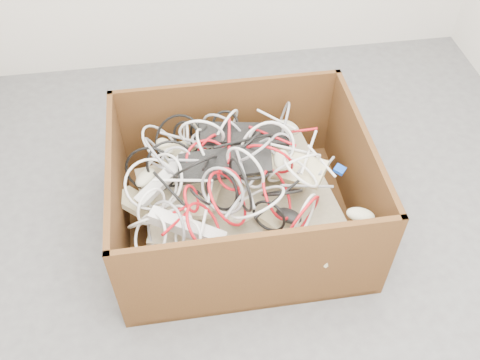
{
  "coord_description": "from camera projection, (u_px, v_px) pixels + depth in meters",
  "views": [
    {
      "loc": [
        -0.4,
        -1.42,
        2.04
      ],
      "look_at": [
        -0.16,
        0.14,
        0.3
      ],
      "focal_mm": 39.94,
      "sensor_mm": 36.0,
      "label": 1
    }
  ],
  "objects": [
    {
      "name": "vga_plug",
      "position": [
        340.0,
        170.0,
        2.29
      ],
      "size": [
        0.06,
        0.06,
        0.03
      ],
      "primitive_type": "cube",
      "rotation": [
        0.09,
        0.14,
        -0.73
      ],
      "color": "#0C3AB6",
      "rests_on": "keyboard_pile"
    },
    {
      "name": "mice_scatter",
      "position": [
        245.0,
        171.0,
        2.31
      ],
      "size": [
        0.98,
        0.69,
        0.18
      ],
      "color": "#C0BC9A",
      "rests_on": "keyboard_pile"
    },
    {
      "name": "keyboard_pile",
      "position": [
        234.0,
        182.0,
        2.36
      ],
      "size": [
        0.97,
        0.79,
        0.36
      ],
      "color": "#C7C08C",
      "rests_on": "cardboard_box"
    },
    {
      "name": "ground",
      "position": [
        279.0,
        241.0,
        2.49
      ],
      "size": [
        3.0,
        3.0,
        0.0
      ],
      "primitive_type": "plane",
      "color": "#4C4C4E",
      "rests_on": "ground"
    },
    {
      "name": "cardboard_box",
      "position": [
        238.0,
        207.0,
        2.45
      ],
      "size": [
        1.09,
        0.91,
        0.52
      ],
      "color": "#3D1E0F",
      "rests_on": "ground"
    },
    {
      "name": "power_strip_left",
      "position": [
        163.0,
        180.0,
        2.27
      ],
      "size": [
        0.26,
        0.22,
        0.12
      ],
      "primitive_type": "cube",
      "rotation": [
        0.14,
        -0.26,
        0.66
      ],
      "color": "silver",
      "rests_on": "keyboard_pile"
    },
    {
      "name": "power_strip_right",
      "position": [
        187.0,
        227.0,
        2.1
      ],
      "size": [
        0.31,
        0.19,
        0.1
      ],
      "primitive_type": "cube",
      "rotation": [
        -0.1,
        0.17,
        -0.46
      ],
      "color": "silver",
      "rests_on": "keyboard_pile"
    },
    {
      "name": "cable_tangle",
      "position": [
        220.0,
        172.0,
        2.26
      ],
      "size": [
        0.94,
        0.86,
        0.46
      ],
      "color": "black",
      "rests_on": "keyboard_pile"
    }
  ]
}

